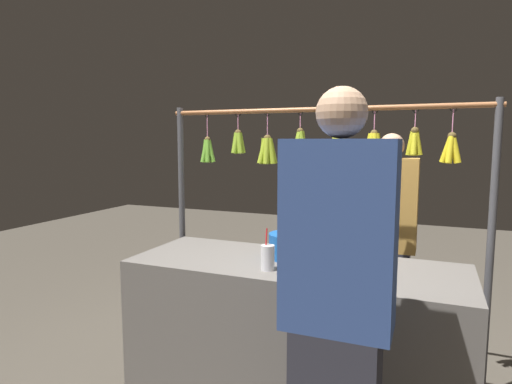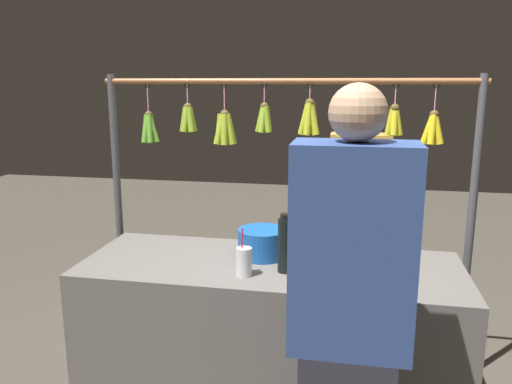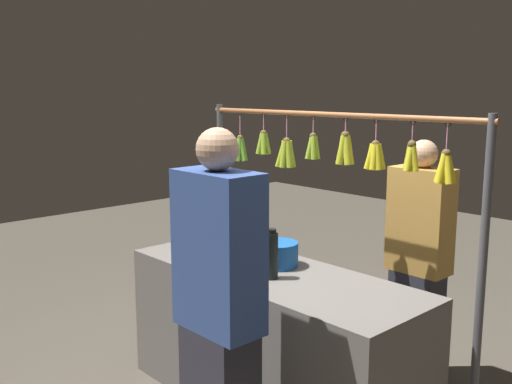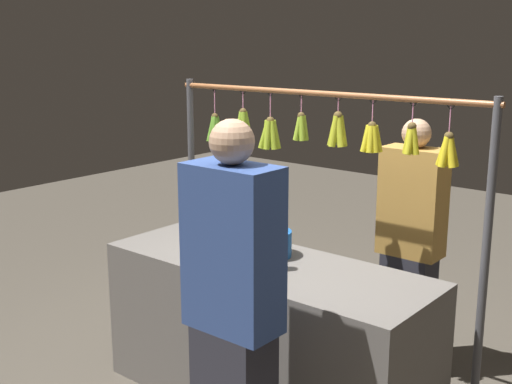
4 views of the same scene
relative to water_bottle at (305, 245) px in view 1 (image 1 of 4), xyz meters
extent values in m
cube|color=#66605B|center=(0.09, -0.10, -0.55)|extent=(1.88, 0.70, 0.83)
cylinder|color=#4C4C51|center=(-0.94, -0.56, -0.09)|extent=(0.04, 0.04, 1.76)
cylinder|color=#4C4C51|center=(1.11, -0.56, -0.09)|extent=(0.04, 0.04, 1.76)
cylinder|color=#9E6038|center=(0.09, -0.56, 0.75)|extent=(2.11, 0.03, 0.03)
torus|color=black|center=(-0.71, -0.56, 0.73)|extent=(0.04, 0.01, 0.04)
cylinder|color=pink|center=(-0.71, -0.56, 0.65)|extent=(0.01, 0.01, 0.15)
sphere|color=brown|center=(-0.71, -0.56, 0.58)|extent=(0.05, 0.05, 0.05)
cylinder|color=yellow|center=(-0.68, -0.56, 0.50)|extent=(0.08, 0.04, 0.16)
cylinder|color=yellow|center=(-0.70, -0.54, 0.50)|extent=(0.05, 0.07, 0.16)
cylinder|color=yellow|center=(-0.73, -0.55, 0.50)|extent=(0.07, 0.06, 0.16)
cylinder|color=yellow|center=(-0.73, -0.57, 0.50)|extent=(0.07, 0.06, 0.16)
cylinder|color=yellow|center=(-0.70, -0.58, 0.50)|extent=(0.05, 0.06, 0.16)
torus|color=black|center=(-0.50, -0.56, 0.73)|extent=(0.04, 0.01, 0.04)
cylinder|color=pink|center=(-0.50, -0.56, 0.67)|extent=(0.01, 0.01, 0.12)
sphere|color=brown|center=(-0.50, -0.56, 0.61)|extent=(0.05, 0.05, 0.05)
cylinder|color=gold|center=(-0.49, -0.56, 0.54)|extent=(0.06, 0.04, 0.15)
cylinder|color=gold|center=(-0.50, -0.54, 0.54)|extent=(0.04, 0.07, 0.15)
cylinder|color=gold|center=(-0.52, -0.56, 0.54)|extent=(0.06, 0.04, 0.15)
cylinder|color=gold|center=(-0.50, -0.58, 0.54)|extent=(0.04, 0.06, 0.15)
torus|color=black|center=(-0.27, -0.56, 0.73)|extent=(0.04, 0.01, 0.04)
cylinder|color=pink|center=(-0.27, -0.56, 0.66)|extent=(0.01, 0.01, 0.13)
sphere|color=brown|center=(-0.27, -0.56, 0.60)|extent=(0.05, 0.05, 0.05)
cylinder|color=gold|center=(-0.24, -0.55, 0.52)|extent=(0.06, 0.04, 0.15)
cylinder|color=gold|center=(-0.25, -0.53, 0.52)|extent=(0.05, 0.07, 0.15)
cylinder|color=gold|center=(-0.28, -0.53, 0.52)|extent=(0.05, 0.07, 0.15)
cylinder|color=gold|center=(-0.30, -0.54, 0.52)|extent=(0.06, 0.05, 0.15)
cylinder|color=gold|center=(-0.30, -0.57, 0.52)|extent=(0.06, 0.04, 0.15)
cylinder|color=gold|center=(-0.27, -0.59, 0.52)|extent=(0.04, 0.06, 0.15)
cylinder|color=gold|center=(-0.25, -0.58, 0.52)|extent=(0.05, 0.05, 0.15)
torus|color=black|center=(-0.05, -0.56, 0.73)|extent=(0.04, 0.01, 0.04)
cylinder|color=pink|center=(-0.05, -0.56, 0.68)|extent=(0.01, 0.01, 0.10)
sphere|color=brown|center=(-0.05, -0.56, 0.63)|extent=(0.05, 0.05, 0.05)
cylinder|color=gold|center=(-0.03, -0.56, 0.55)|extent=(0.08, 0.04, 0.18)
cylinder|color=gold|center=(-0.04, -0.53, 0.55)|extent=(0.05, 0.07, 0.18)
cylinder|color=gold|center=(-0.07, -0.55, 0.55)|extent=(0.08, 0.06, 0.18)
cylinder|color=gold|center=(-0.07, -0.57, 0.55)|extent=(0.06, 0.05, 0.18)
cylinder|color=gold|center=(-0.04, -0.58, 0.55)|extent=(0.05, 0.08, 0.18)
torus|color=black|center=(0.20, -0.56, 0.73)|extent=(0.04, 0.02, 0.04)
cylinder|color=pink|center=(0.20, -0.56, 0.67)|extent=(0.01, 0.01, 0.12)
sphere|color=brown|center=(0.20, -0.56, 0.61)|extent=(0.04, 0.04, 0.04)
cylinder|color=#89AB29|center=(0.22, -0.56, 0.54)|extent=(0.06, 0.04, 0.15)
cylinder|color=#89AB29|center=(0.21, -0.54, 0.54)|extent=(0.05, 0.06, 0.15)
cylinder|color=#89AB29|center=(0.19, -0.54, 0.54)|extent=(0.06, 0.05, 0.15)
cylinder|color=#89AB29|center=(0.18, -0.57, 0.54)|extent=(0.05, 0.04, 0.15)
cylinder|color=#89AB29|center=(0.21, -0.58, 0.54)|extent=(0.04, 0.06, 0.15)
torus|color=black|center=(0.43, -0.56, 0.73)|extent=(0.04, 0.01, 0.04)
cylinder|color=pink|center=(0.43, -0.56, 0.65)|extent=(0.01, 0.01, 0.16)
sphere|color=brown|center=(0.43, -0.56, 0.57)|extent=(0.05, 0.05, 0.05)
cylinder|color=#97B027|center=(0.46, -0.56, 0.48)|extent=(0.06, 0.04, 0.18)
cylinder|color=#97B027|center=(0.45, -0.53, 0.48)|extent=(0.07, 0.07, 0.18)
cylinder|color=#97B027|center=(0.43, -0.53, 0.48)|extent=(0.04, 0.07, 0.18)
cylinder|color=#97B027|center=(0.40, -0.55, 0.48)|extent=(0.07, 0.05, 0.18)
cylinder|color=#97B027|center=(0.40, -0.57, 0.48)|extent=(0.07, 0.05, 0.18)
cylinder|color=#97B027|center=(0.42, -0.59, 0.48)|extent=(0.04, 0.06, 0.18)
cylinder|color=#97B027|center=(0.45, -0.58, 0.48)|extent=(0.06, 0.07, 0.18)
torus|color=black|center=(0.65, -0.56, 0.73)|extent=(0.04, 0.01, 0.04)
cylinder|color=pink|center=(0.65, -0.56, 0.67)|extent=(0.01, 0.01, 0.12)
sphere|color=brown|center=(0.65, -0.56, 0.61)|extent=(0.05, 0.05, 0.05)
cylinder|color=#84AA29|center=(0.67, -0.56, 0.53)|extent=(0.06, 0.04, 0.15)
cylinder|color=#84AA29|center=(0.66, -0.54, 0.53)|extent=(0.05, 0.06, 0.15)
cylinder|color=#84AA29|center=(0.63, -0.54, 0.53)|extent=(0.06, 0.06, 0.15)
cylinder|color=#84AA29|center=(0.63, -0.57, 0.53)|extent=(0.06, 0.05, 0.15)
cylinder|color=#84AA29|center=(0.66, -0.58, 0.53)|extent=(0.04, 0.05, 0.15)
torus|color=black|center=(0.89, -0.56, 0.73)|extent=(0.04, 0.02, 0.04)
cylinder|color=pink|center=(0.89, -0.56, 0.65)|extent=(0.01, 0.01, 0.17)
sphere|color=brown|center=(0.89, -0.56, 0.56)|extent=(0.04, 0.04, 0.04)
cylinder|color=#609E2D|center=(0.91, -0.56, 0.48)|extent=(0.06, 0.04, 0.17)
cylinder|color=#609E2D|center=(0.90, -0.54, 0.48)|extent=(0.05, 0.07, 0.17)
cylinder|color=#609E2D|center=(0.88, -0.54, 0.48)|extent=(0.05, 0.07, 0.17)
cylinder|color=#609E2D|center=(0.86, -0.56, 0.48)|extent=(0.08, 0.03, 0.17)
cylinder|color=#609E2D|center=(0.87, -0.58, 0.48)|extent=(0.05, 0.06, 0.17)
cylinder|color=#609E2D|center=(0.90, -0.58, 0.48)|extent=(0.05, 0.06, 0.17)
cylinder|color=black|center=(0.00, 0.00, -0.01)|extent=(0.07, 0.07, 0.26)
cylinder|color=black|center=(0.00, 0.00, 0.13)|extent=(0.05, 0.05, 0.02)
cylinder|color=#1B58AD|center=(0.14, -0.19, -0.06)|extent=(0.25, 0.25, 0.15)
cylinder|color=silver|center=(0.18, 0.09, -0.07)|extent=(0.07, 0.07, 0.14)
cylinder|color=red|center=(0.19, 0.09, -0.02)|extent=(0.01, 0.04, 0.22)
cube|color=#2D2D38|center=(-0.34, -0.95, -0.59)|extent=(0.30, 0.20, 0.75)
cube|color=#BF8C3F|center=(-0.34, -0.95, 0.11)|extent=(0.37, 0.20, 0.65)
sphere|color=tan|center=(-0.34, -0.95, 0.52)|extent=(0.17, 0.17, 0.17)
cube|color=#334C8C|center=(-0.30, 0.62, 0.20)|extent=(0.41, 0.22, 0.71)
sphere|color=tan|center=(-0.30, 0.62, 0.65)|extent=(0.19, 0.19, 0.19)
camera|label=1|loc=(-0.62, 2.19, 0.55)|focal=30.40mm
camera|label=2|loc=(-0.29, 2.25, 0.75)|focal=35.47mm
camera|label=3|loc=(-2.24, 2.20, 0.91)|focal=41.35mm
camera|label=4|loc=(-2.05, 2.60, 1.06)|focal=46.59mm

